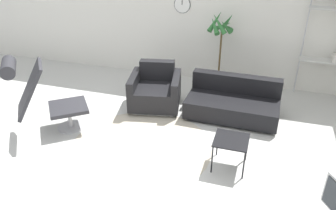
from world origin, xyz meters
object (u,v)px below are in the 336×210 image
(couch_low, at_px, (233,103))
(side_table, at_px, (231,142))
(potted_plant, at_px, (220,52))
(lounge_chair, at_px, (39,91))
(armchair_red, at_px, (156,92))

(couch_low, distance_m, side_table, 1.44)
(couch_low, relative_size, potted_plant, 1.01)
(potted_plant, bearing_deg, lounge_chair, -132.73)
(lounge_chair, distance_m, couch_low, 3.15)
(armchair_red, bearing_deg, potted_plant, -141.48)
(lounge_chair, xyz_separation_m, side_table, (2.92, 0.01, -0.33))
(armchair_red, bearing_deg, couch_low, 170.94)
(side_table, bearing_deg, lounge_chair, -179.72)
(armchair_red, distance_m, side_table, 2.06)
(lounge_chair, relative_size, couch_low, 0.81)
(armchair_red, bearing_deg, lounge_chair, 33.24)
(armchair_red, height_order, potted_plant, potted_plant)
(lounge_chair, xyz_separation_m, potted_plant, (2.32, 2.51, 0.05))
(lounge_chair, xyz_separation_m, armchair_red, (1.38, 1.38, -0.43))
(lounge_chair, distance_m, side_table, 2.94)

